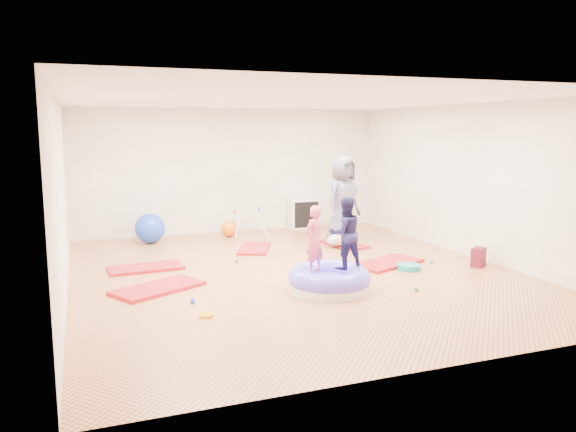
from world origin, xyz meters
name	(u,v)px	position (x,y,z in m)	size (l,w,h in m)	color
room	(295,188)	(0.00, 0.00, 1.40)	(7.01, 8.01, 2.81)	tan
gym_mat_front_left	(158,288)	(-2.25, -0.24, 0.03)	(1.31, 0.66, 0.05)	#B2201D
gym_mat_mid_left	(146,268)	(-2.28, 1.07, 0.03)	(1.22, 0.61, 0.05)	#B2201D
gym_mat_center_back	(254,248)	(-0.10, 1.92, 0.02)	(1.10, 0.55, 0.05)	#B2201D
gym_mat_right	(387,263)	(1.71, -0.06, 0.03)	(1.30, 0.65, 0.05)	#B2201D
gym_mat_rear_right	(343,244)	(1.72, 1.68, 0.02)	(1.08, 0.54, 0.04)	#B2201D
inflatable_cushion	(329,280)	(0.10, -1.15, 0.15)	(1.22, 1.22, 0.38)	silver
child_pink	(314,236)	(-0.16, -1.17, 0.84)	(0.35, 0.23, 0.97)	#E2527D
child_navy	(345,230)	(0.35, -1.14, 0.88)	(0.52, 0.40, 1.06)	#1D1A44
adult_caregiver	(343,200)	(1.68, 1.67, 0.93)	(0.86, 0.56, 1.76)	#545465
infant	(337,240)	(1.48, 1.48, 0.16)	(0.40, 0.40, 0.23)	#A2C4D5
ball_pit_balls	(321,273)	(0.34, -0.31, 0.04)	(4.46, 2.73, 0.07)	green
exercise_ball_blue	(150,228)	(-1.93, 3.28, 0.31)	(0.62, 0.62, 0.62)	blue
exercise_ball_orange	(229,229)	(-0.22, 3.40, 0.18)	(0.36, 0.36, 0.36)	orange
infant_play_gym	(247,219)	(0.18, 3.37, 0.38)	(0.75, 0.71, 0.57)	white
cube_shelf	(304,214)	(1.71, 3.79, 0.35)	(0.70, 0.35, 0.70)	white
balance_disc	(409,267)	(1.87, -0.50, 0.04)	(0.40, 0.40, 0.09)	#128782
backpack	(478,257)	(3.10, -0.74, 0.17)	(0.29, 0.18, 0.33)	#AB1B36
yellow_toy	(206,315)	(-1.83, -1.66, 0.01)	(0.20, 0.20, 0.03)	orange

